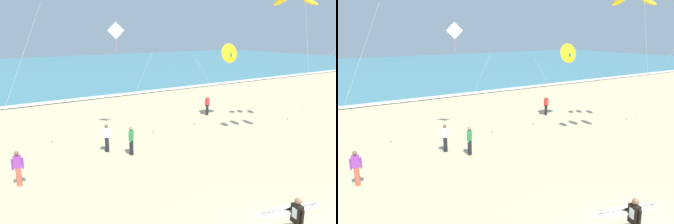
{
  "view_description": "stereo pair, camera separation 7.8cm",
  "coord_description": "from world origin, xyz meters",
  "views": [
    {
      "loc": [
        -8.73,
        -5.33,
        6.56
      ],
      "look_at": [
        -0.69,
        6.71,
        3.07
      ],
      "focal_mm": 35.9,
      "sensor_mm": 36.0,
      "label": 1
    },
    {
      "loc": [
        -8.67,
        -5.37,
        6.56
      ],
      "look_at": [
        -0.69,
        6.71,
        3.07
      ],
      "focal_mm": 35.9,
      "sensor_mm": 36.0,
      "label": 2
    }
  ],
  "objects": [
    {
      "name": "surfer_trailing",
      "position": [
        -0.35,
        0.29,
        1.05
      ],
      "size": [
        2.52,
        1.12,
        1.71
      ],
      "color": "black",
      "rests_on": "ground"
    },
    {
      "name": "kite_arc_scarlet_high",
      "position": [
        7.85,
        6.85,
        8.26
      ],
      "size": [
        2.64,
        5.25,
        8.62
      ],
      "color": "yellow",
      "rests_on": "ground"
    },
    {
      "name": "ocean_water",
      "position": [
        0.0,
        56.09,
        0.04
      ],
      "size": [
        160.0,
        60.0,
        0.08
      ],
      "primitive_type": "cube",
      "color": "teal",
      "rests_on": "ground"
    },
    {
      "name": "shoreline_foam",
      "position": [
        0.0,
        26.39,
        0.09
      ],
      "size": [
        160.0,
        1.26,
        0.01
      ],
      "primitive_type": "cube",
      "color": "white",
      "rests_on": "ocean_water"
    },
    {
      "name": "kite_diamond_ivory_close",
      "position": [
        0.46,
        14.07,
        6.33
      ],
      "size": [
        2.36,
        1.56,
        7.14
      ],
      "color": "white",
      "rests_on": "ground"
    },
    {
      "name": "kite_delta_golden_low",
      "position": [
        8.81,
        12.81,
        5.0
      ],
      "size": [
        3.74,
        0.51,
        5.72
      ],
      "color": "yellow",
      "rests_on": "ground"
    },
    {
      "name": "bystander_green_top",
      "position": [
        -0.8,
        10.13,
        0.81
      ],
      "size": [
        0.38,
        0.37,
        1.59
      ],
      "color": "black",
      "rests_on": "ground"
    },
    {
      "name": "bystander_red_top",
      "position": [
        8.45,
        14.74,
        0.81
      ],
      "size": [
        0.5,
        0.22,
        1.59
      ],
      "color": "black",
      "rests_on": "ground"
    },
    {
      "name": "bystander_white_top",
      "position": [
        -1.7,
        11.33,
        0.81
      ],
      "size": [
        0.45,
        0.31,
        1.59
      ],
      "color": "black",
      "rests_on": "ground"
    },
    {
      "name": "bystander_purple_top",
      "position": [
        -6.62,
        9.5,
        0.81
      ],
      "size": [
        0.49,
        0.24,
        1.59
      ],
      "color": "#D8593F",
      "rests_on": "ground"
    }
  ]
}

